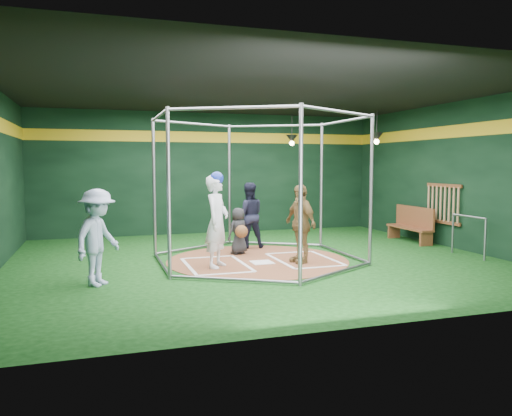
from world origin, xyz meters
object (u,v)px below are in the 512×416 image
object	(u,v)px
visitor_leopard	(300,223)
umpire	(248,215)
batter_figure	(217,220)
dugout_bench	(412,224)

from	to	relation	value
visitor_leopard	umpire	world-z (taller)	visitor_leopard
visitor_leopard	batter_figure	bearing A→B (deg)	-104.27
batter_figure	umpire	size ratio (longest dim) A/B	1.19
visitor_leopard	dugout_bench	distance (m)	4.23
visitor_leopard	dugout_bench	world-z (taller)	visitor_leopard
batter_figure	umpire	world-z (taller)	batter_figure
visitor_leopard	dugout_bench	size ratio (longest dim) A/B	1.01
umpire	dugout_bench	xyz separation A→B (m)	(4.35, -0.34, -0.33)
visitor_leopard	umpire	size ratio (longest dim) A/B	1.02
umpire	visitor_leopard	bearing A→B (deg)	110.75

